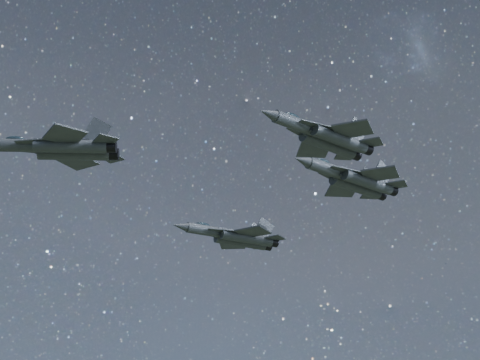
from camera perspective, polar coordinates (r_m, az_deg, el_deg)
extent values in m
cylinder|color=#2C3137|center=(80.90, -17.90, 2.82)|extent=(7.44, 2.82, 1.54)
ellipsoid|color=#1B2931|center=(81.55, -18.63, 3.29)|extent=(2.49, 1.44, 0.76)
cube|color=#2C3137|center=(79.62, -14.36, 2.79)|extent=(8.20, 2.90, 1.28)
cylinder|color=#2C3137|center=(78.48, -14.25, 2.81)|extent=(8.41, 3.00, 1.54)
cylinder|color=#2C3137|center=(80.21, -13.98, 2.19)|extent=(8.41, 3.00, 1.54)
cylinder|color=black|center=(77.63, -10.98, 2.80)|extent=(1.51, 1.62, 1.42)
cylinder|color=black|center=(79.38, -10.78, 2.17)|extent=(1.51, 1.62, 1.42)
cube|color=#2C3137|center=(79.23, -16.92, 3.17)|extent=(5.16, 2.87, 0.12)
cube|color=#2C3137|center=(81.54, -16.48, 2.34)|extent=(5.13, 1.14, 0.12)
cube|color=#2C3137|center=(76.54, -14.72, 3.72)|extent=(5.04, 5.31, 0.20)
cube|color=#2C3137|center=(82.43, -13.79, 1.61)|extent=(5.62, 5.65, 0.20)
cube|color=#2C3137|center=(76.65, -11.39, 3.35)|extent=(2.96, 3.08, 0.15)
cube|color=#2C3137|center=(80.67, -10.92, 1.91)|extent=(3.32, 3.34, 0.15)
cube|color=#2C3137|center=(78.52, -12.11, 4.11)|extent=(3.34, 1.04, 3.50)
cube|color=#2C3137|center=(80.68, -11.83, 3.30)|extent=(3.43, 0.60, 3.50)
cylinder|color=#2C3137|center=(94.98, -2.57, -4.38)|extent=(7.22, 3.28, 1.49)
cone|color=#2C3137|center=(93.26, -5.12, -3.94)|extent=(2.56, 1.89, 1.34)
ellipsoid|color=#1B2931|center=(94.77, -3.19, -3.86)|extent=(2.46, 1.56, 0.74)
cube|color=#2C3137|center=(97.04, 0.10, -4.84)|extent=(7.94, 3.42, 1.24)
cylinder|color=#2C3137|center=(96.28, 0.57, -4.96)|extent=(8.14, 3.53, 1.49)
cylinder|color=#2C3137|center=(97.88, 0.04, -5.27)|extent=(8.14, 3.53, 1.49)
cylinder|color=black|center=(98.32, 2.84, -5.33)|extent=(1.56, 1.65, 1.38)
cylinder|color=black|center=(99.89, 2.29, -5.63)|extent=(1.56, 1.65, 1.38)
cube|color=#2C3137|center=(94.54, -1.29, -4.38)|extent=(5.03, 1.40, 0.11)
cube|color=#2C3137|center=(96.74, -1.97, -4.81)|extent=(4.92, 3.13, 0.11)
cube|color=#2C3137|center=(94.34, 1.12, -4.44)|extent=(5.48, 5.46, 0.19)
cube|color=#2C3137|center=(99.80, -0.67, -5.51)|extent=(4.67, 4.99, 0.19)
cube|color=#2C3137|center=(97.17, 3.01, -4.99)|extent=(3.24, 3.24, 0.14)
cube|color=#2C3137|center=(100.80, 1.75, -5.69)|extent=(2.74, 2.87, 0.14)
cube|color=#2C3137|center=(97.93, 2.06, -4.15)|extent=(3.30, 0.75, 3.40)
cube|color=#2C3137|center=(99.90, 1.39, -4.55)|extent=(3.18, 1.27, 3.40)
cylinder|color=#2C3137|center=(74.04, 5.10, 4.68)|extent=(6.88, 4.17, 1.45)
cone|color=#2C3137|center=(71.46, 2.39, 5.71)|extent=(2.58, 2.11, 1.30)
ellipsoid|color=#1B2931|center=(73.71, 4.42, 5.41)|extent=(2.42, 1.81, 0.72)
cube|color=#2C3137|center=(77.01, 7.80, 3.62)|extent=(7.53, 4.43, 1.21)
cylinder|color=#2C3137|center=(76.48, 8.51, 3.51)|extent=(7.73, 4.56, 1.45)
cylinder|color=#2C3137|center=(77.65, 7.54, 3.02)|extent=(7.73, 4.56, 1.45)
cylinder|color=black|center=(79.32, 10.71, 2.65)|extent=(1.66, 1.72, 1.34)
cylinder|color=black|center=(80.44, 9.75, 2.19)|extent=(1.66, 1.72, 1.34)
cube|color=#2C3137|center=(74.20, 6.72, 4.60)|extent=(4.95, 2.12, 0.11)
cube|color=#2C3137|center=(75.82, 5.42, 3.89)|extent=(4.54, 3.64, 0.11)
cube|color=#2C3137|center=(75.08, 9.60, 4.28)|extent=(5.30, 5.17, 0.19)
cube|color=#2C3137|center=(79.05, 6.32, 2.61)|extent=(4.04, 4.44, 0.19)
cube|color=#2C3137|center=(78.43, 11.16, 3.15)|extent=(3.14, 3.10, 0.14)
cube|color=#2C3137|center=(81.02, 8.94, 2.09)|extent=(2.36, 2.53, 0.14)
cube|color=#2C3137|center=(78.90, 9.95, 4.17)|extent=(3.11, 1.23, 3.32)
cube|color=#2C3137|center=(80.31, 8.76, 3.57)|extent=(2.90, 1.71, 3.32)
cylinder|color=#2C3137|center=(86.85, 7.71, 0.85)|extent=(7.55, 4.62, 1.60)
cone|color=#2C3137|center=(83.73, 5.30, 1.68)|extent=(2.83, 2.33, 1.43)
ellipsoid|color=#1B2931|center=(86.38, 7.10, 1.52)|extent=(2.66, 2.00, 0.79)
cube|color=#2C3137|center=(90.40, 10.13, -0.02)|extent=(8.27, 4.90, 1.33)
cylinder|color=#2C3137|center=(89.87, 10.81, -0.14)|extent=(8.48, 5.04, 1.60)
cylinder|color=#2C3137|center=(91.13, 9.87, -0.55)|extent=(8.48, 5.04, 1.60)
cylinder|color=black|center=(93.20, 12.78, -0.83)|extent=(1.83, 1.90, 1.47)
cylinder|color=black|center=(94.42, 11.85, -1.21)|extent=(1.83, 1.90, 1.47)
cube|color=#2C3137|center=(87.15, 9.22, 0.77)|extent=(5.44, 2.35, 0.12)
cube|color=#2C3137|center=(88.90, 7.95, 0.19)|extent=(4.98, 4.02, 0.12)
cube|color=#2C3137|center=(88.34, 11.87, 0.51)|extent=(5.82, 5.67, 0.20)
cube|color=#2C3137|center=(92.62, 8.68, -0.87)|extent=(4.42, 4.86, 0.20)
cube|color=#2C3137|center=(92.21, 13.22, -0.40)|extent=(3.45, 3.40, 0.15)
cube|color=#2C3137|center=(95.01, 11.08, -1.28)|extent=(2.58, 2.77, 0.15)
cube|color=#2C3137|center=(92.56, 12.08, 0.58)|extent=(3.41, 1.37, 3.65)
cube|color=#2C3137|center=(94.09, 10.93, 0.08)|extent=(3.18, 1.89, 3.65)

